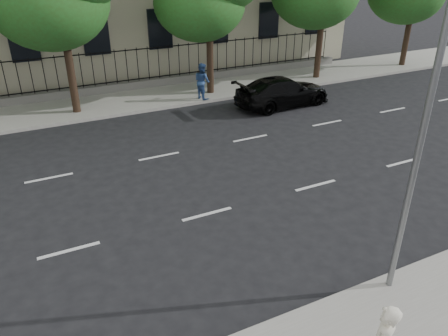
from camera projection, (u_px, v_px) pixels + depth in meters
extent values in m
plane|color=black|center=(247.00, 262.00, 11.10)|extent=(120.00, 120.00, 0.00)
cube|color=gray|center=(115.00, 102.00, 22.27)|extent=(60.00, 4.00, 0.15)
cube|color=slate|center=(107.00, 88.00, 23.51)|extent=(30.00, 0.50, 0.40)
cube|color=black|center=(106.00, 83.00, 23.37)|extent=(28.80, 0.05, 0.05)
cube|color=black|center=(103.00, 53.00, 22.64)|extent=(28.80, 0.05, 0.05)
cylinder|color=slate|center=(425.00, 124.00, 8.36)|extent=(0.14, 0.14, 8.00)
cylinder|color=#382619|center=(72.00, 77.00, 20.06)|extent=(0.36, 0.36, 3.32)
ellipsoid|color=#2C561C|center=(49.00, 1.00, 18.65)|extent=(5.13, 5.13, 4.21)
cylinder|color=#382619|center=(210.00, 64.00, 22.86)|extent=(0.36, 0.36, 3.08)
ellipsoid|color=#2C561C|center=(199.00, 3.00, 21.59)|extent=(4.56, 4.56, 3.74)
cylinder|color=#382619|center=(319.00, 50.00, 25.57)|extent=(0.36, 0.36, 3.22)
cylinder|color=#382619|center=(406.00, 41.00, 28.36)|extent=(0.36, 0.36, 3.01)
imported|color=black|center=(283.00, 92.00, 21.70)|extent=(5.10, 2.30, 1.45)
imported|color=navy|center=(202.00, 81.00, 22.18)|extent=(0.89, 1.03, 1.82)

